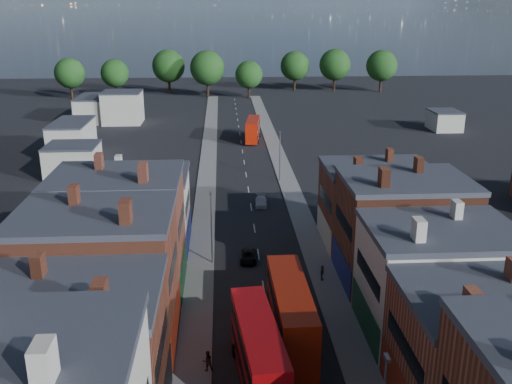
{
  "coord_description": "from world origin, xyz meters",
  "views": [
    {
      "loc": [
        -3.83,
        -27.06,
        26.9
      ],
      "look_at": [
        0.0,
        36.58,
        5.97
      ],
      "focal_mm": 40.0,
      "sensor_mm": 36.0,
      "label": 1
    }
  ],
  "objects": [
    {
      "name": "ped_3",
      "position": [
        6.07,
        25.1,
        0.93
      ],
      "size": [
        0.72,
        1.04,
        1.63
      ],
      "primitive_type": "imported",
      "rotation": [
        0.0,
        0.0,
        1.24
      ],
      "color": "#5A534D",
      "rests_on": "pavement_east"
    },
    {
      "name": "pavement_east",
      "position": [
        6.5,
        50.0,
        0.06
      ],
      "size": [
        3.0,
        200.0,
        0.12
      ],
      "primitive_type": "cube",
      "color": "gray",
      "rests_on": "ground"
    },
    {
      "name": "ped_1",
      "position": [
        -5.3,
        10.6,
        0.95
      ],
      "size": [
        0.89,
        0.62,
        1.66
      ],
      "primitive_type": "imported",
      "rotation": [
        0.0,
        0.0,
        3.39
      ],
      "color": "#3F1D19",
      "rests_on": "pavement_west"
    },
    {
      "name": "lamp_post_2",
      "position": [
        -5.2,
        30.0,
        4.7
      ],
      "size": [
        0.25,
        0.7,
        8.12
      ],
      "color": "slate",
      "rests_on": "ground"
    },
    {
      "name": "car_3",
      "position": [
        1.43,
        48.68,
        0.57
      ],
      "size": [
        1.83,
        4.01,
        1.14
      ],
      "primitive_type": "imported",
      "rotation": [
        0.0,
        0.0,
        -0.06
      ],
      "color": "silver",
      "rests_on": "ground"
    },
    {
      "name": "bus_2",
      "position": [
        2.52,
        89.12,
        2.44
      ],
      "size": [
        3.61,
        10.69,
        4.53
      ],
      "rotation": [
        0.0,
        0.0,
        -0.12
      ],
      "color": "red",
      "rests_on": "ground"
    },
    {
      "name": "bus_0",
      "position": [
        -1.5,
        8.87,
        2.72
      ],
      "size": [
        3.8,
        11.86,
        5.03
      ],
      "rotation": [
        0.0,
        0.0,
        0.1
      ],
      "color": "#AE090E",
      "rests_on": "ground"
    },
    {
      "name": "bus_1",
      "position": [
        1.5,
        14.01,
        2.86
      ],
      "size": [
        3.26,
        12.3,
        5.29
      ],
      "rotation": [
        0.0,
        0.0,
        0.02
      ],
      "color": "#AC1F09",
      "rests_on": "ground"
    },
    {
      "name": "pavement_west",
      "position": [
        -6.5,
        50.0,
        0.06
      ],
      "size": [
        3.0,
        200.0,
        0.12
      ],
      "primitive_type": "cube",
      "color": "gray",
      "rests_on": "ground"
    },
    {
      "name": "car_2",
      "position": [
        -1.2,
        30.46,
        0.53
      ],
      "size": [
        2.05,
        3.95,
        1.06
      ],
      "primitive_type": "imported",
      "rotation": [
        0.0,
        0.0,
        -0.08
      ],
      "color": "black",
      "rests_on": "ground"
    },
    {
      "name": "lamp_post_3",
      "position": [
        5.2,
        60.0,
        4.7
      ],
      "size": [
        0.25,
        0.7,
        8.12
      ],
      "color": "slate",
      "rests_on": "ground"
    }
  ]
}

